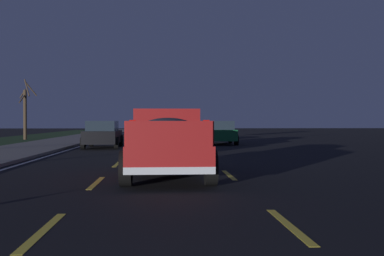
{
  "coord_description": "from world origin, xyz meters",
  "views": [
    {
      "loc": [
        -2.04,
        0.06,
        1.53
      ],
      "look_at": [
        10.53,
        -0.66,
        1.34
      ],
      "focal_mm": 44.33,
      "sensor_mm": 36.0,
      "label": 1
    }
  ],
  "objects": [
    {
      "name": "ground",
      "position": [
        27.0,
        0.0,
        0.0
      ],
      "size": [
        144.0,
        144.0,
        0.0
      ],
      "primitive_type": "plane",
      "color": "black"
    },
    {
      "name": "pickup_truck",
      "position": [
        10.95,
        0.0,
        0.98
      ],
      "size": [
        5.45,
        2.34,
        1.87
      ],
      "color": "maroon",
      "rests_on": "ground"
    },
    {
      "name": "sedan_red",
      "position": [
        31.21,
        -0.02,
        0.78
      ],
      "size": [
        4.43,
        2.08,
        1.54
      ],
      "color": "maroon",
      "rests_on": "ground"
    },
    {
      "name": "sedan_white",
      "position": [
        21.43,
        -0.2,
        0.78
      ],
      "size": [
        4.42,
        2.06,
        1.54
      ],
      "color": "silver",
      "rests_on": "ground"
    },
    {
      "name": "lane_markings",
      "position": [
        30.43,
        3.07,
        0.0
      ],
      "size": [
        108.0,
        7.04,
        0.01
      ],
      "color": "yellow",
      "rests_on": "ground"
    },
    {
      "name": "bare_tree_far",
      "position": [
        37.73,
        11.56,
        2.33
      ],
      "size": [
        1.81,
        1.53,
        5.0
      ],
      "color": "#423323",
      "rests_on": "ground"
    },
    {
      "name": "sedan_black",
      "position": [
        25.3,
        3.6,
        0.78
      ],
      "size": [
        4.41,
        2.04,
        1.54
      ],
      "color": "black",
      "rests_on": "ground"
    },
    {
      "name": "sedan_green",
      "position": [
        29.11,
        -3.58,
        0.78
      ],
      "size": [
        4.42,
        2.05,
        1.54
      ],
      "color": "#14592D",
      "rests_on": "ground"
    },
    {
      "name": "sidewalk_shoulder",
      "position": [
        27.0,
        7.45,
        0.06
      ],
      "size": [
        108.0,
        4.0,
        0.12
      ],
      "primitive_type": "cube",
      "color": "slate",
      "rests_on": "ground"
    }
  ]
}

